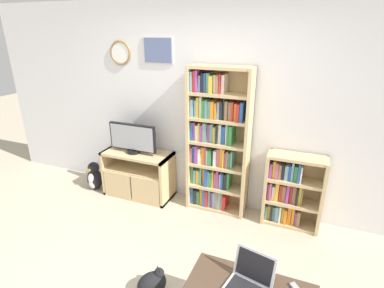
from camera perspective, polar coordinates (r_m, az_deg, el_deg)
The scene contains 8 objects.
wall_back at distance 3.85m, azimuth 1.99°, elevation 6.97°, with size 6.57×0.09×2.60m.
tv_stand at distance 4.31m, azimuth -10.24°, elevation -5.67°, with size 0.96×0.44×0.66m.
television at distance 4.11m, azimuth -11.24°, elevation 1.04°, with size 0.68×0.18×0.41m.
bookshelf_tall at distance 3.74m, azimuth 4.53°, elevation 0.14°, with size 0.76×0.29×1.86m.
bookshelf_short at distance 3.80m, azimuth 18.08°, elevation -8.54°, with size 0.66×0.29×0.90m.
laptop at distance 2.42m, azimuth 10.93°, elevation -24.18°, with size 0.36×0.35×0.26m.
cat at distance 2.98m, azimuth -7.49°, elevation -24.80°, with size 0.32×0.47×0.26m.
penguin_figurine at distance 4.68m, azimuth -18.11°, elevation -6.00°, with size 0.23×0.21×0.43m.
Camera 1 is at (1.27, -1.72, 2.24)m, focal length 28.00 mm.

